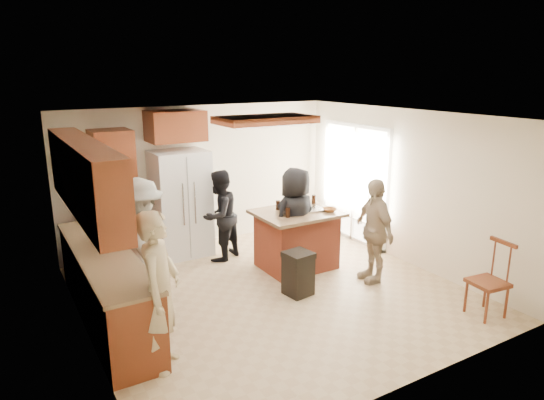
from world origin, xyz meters
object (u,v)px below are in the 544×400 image
person_behind_left (220,216)px  kitchen_island (297,239)px  trash_bin (298,273)px  person_side_right (374,230)px  spindle_chair (489,282)px  person_front_left (160,291)px  person_behind_right (296,220)px  refrigerator (181,204)px  person_counter (142,242)px

person_behind_left → kitchen_island: (0.90, -0.94, -0.29)m
trash_bin → person_side_right: bearing=-7.3°
person_behind_left → spindle_chair: 4.14m
person_side_right → kitchen_island: person_side_right is taller
kitchen_island → person_front_left: bearing=-150.5°
person_behind_right → refrigerator: (-1.30, 1.56, 0.08)m
person_side_right → trash_bin: person_side_right is taller
person_behind_right → spindle_chair: 2.87m
trash_bin → spindle_chair: size_ratio=0.63×
person_side_right → person_counter: size_ratio=0.91×
kitchen_island → trash_bin: 1.01m
person_front_left → person_side_right: 3.48m
refrigerator → person_behind_right: bearing=-50.2°
refrigerator → kitchen_island: (1.36, -1.49, -0.43)m
person_front_left → person_behind_left: (1.83, 2.49, -0.11)m
person_behind_left → person_counter: 1.80m
person_front_left → trash_bin: 2.37m
refrigerator → trash_bin: (0.83, -2.34, -0.58)m
person_behind_left → kitchen_island: size_ratio=1.19×
person_behind_left → trash_bin: 1.88m
kitchen_island → spindle_chair: 2.87m
person_side_right → kitchen_island: bearing=-133.7°
person_behind_right → kitchen_island: (0.07, 0.06, -0.35)m
person_behind_right → person_side_right: person_behind_right is taller
kitchen_island → person_behind_left: bearing=133.8°
person_counter → trash_bin: bearing=-110.4°
person_front_left → spindle_chair: size_ratio=1.75×
person_side_right → kitchen_island: size_ratio=1.23×
person_behind_left → person_counter: (-1.55, -0.90, 0.10)m
person_front_left → spindle_chair: 4.12m
person_side_right → person_counter: (-3.15, 1.04, 0.08)m
person_counter → spindle_chair: bearing=-121.2°
spindle_chair → person_side_right: bearing=108.4°
person_behind_left → refrigerator: refrigerator is taller
person_behind_left → spindle_chair: bearing=93.1°
kitchen_island → trash_bin: size_ratio=2.03×
person_counter → trash_bin: (1.92, -0.89, -0.55)m
refrigerator → person_behind_left: bearing=-50.2°
kitchen_island → trash_bin: bearing=-122.4°
trash_bin → spindle_chair: spindle_chair is taller
person_behind_left → person_behind_right: person_behind_right is taller
person_front_left → person_behind_left: bearing=-2.4°
person_behind_left → spindle_chair: size_ratio=1.53×
kitchen_island → trash_bin: kitchen_island is taller
person_front_left → trash_bin: size_ratio=2.76×
person_front_left → person_counter: 1.62m
person_behind_left → trash_bin: bearing=73.7°
person_counter → refrigerator: 1.82m
person_front_left → trash_bin: person_front_left is taller
person_side_right → refrigerator: 3.24m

